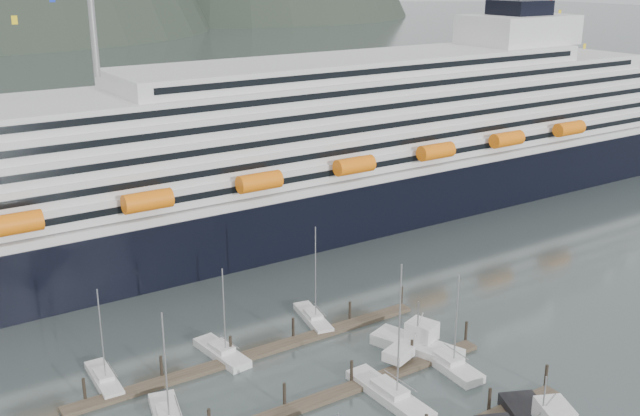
{
  "coord_description": "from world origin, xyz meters",
  "views": [
    {
      "loc": [
        -43.8,
        -57.67,
        46.24
      ],
      "look_at": [
        8.36,
        22.0,
        15.27
      ],
      "focal_mm": 42.0,
      "sensor_mm": 36.0,
      "label": 1
    }
  ],
  "objects_px": {
    "sailboat_e": "(104,380)",
    "sailboat_h": "(448,364)",
    "cruise_ship": "(320,159)",
    "trawler_e": "(416,345)",
    "sailboat_d": "(390,395)",
    "sailboat_g": "(313,318)",
    "sailboat_f": "(222,353)"
  },
  "relations": [
    {
      "from": "sailboat_e",
      "to": "cruise_ship",
      "type": "bearing_deg",
      "value": -54.25
    },
    {
      "from": "sailboat_e",
      "to": "sailboat_g",
      "type": "height_order",
      "value": "sailboat_g"
    },
    {
      "from": "cruise_ship",
      "to": "sailboat_d",
      "type": "xyz_separation_m",
      "value": [
        -27.35,
        -55.83,
        -11.58
      ]
    },
    {
      "from": "sailboat_e",
      "to": "sailboat_g",
      "type": "relative_size",
      "value": 0.88
    },
    {
      "from": "sailboat_e",
      "to": "sailboat_h",
      "type": "xyz_separation_m",
      "value": [
        35.8,
        -19.31,
        0.03
      ]
    },
    {
      "from": "sailboat_d",
      "to": "sailboat_f",
      "type": "bearing_deg",
      "value": 30.12
    },
    {
      "from": "cruise_ship",
      "to": "sailboat_e",
      "type": "xyz_separation_m",
      "value": [
        -52.97,
        -34.95,
        -11.64
      ]
    },
    {
      "from": "cruise_ship",
      "to": "sailboat_d",
      "type": "distance_m",
      "value": 63.24
    },
    {
      "from": "cruise_ship",
      "to": "sailboat_f",
      "type": "relative_size",
      "value": 16.75
    },
    {
      "from": "cruise_ship",
      "to": "sailboat_f",
      "type": "bearing_deg",
      "value": -136.46
    },
    {
      "from": "sailboat_d",
      "to": "trawler_e",
      "type": "xyz_separation_m",
      "value": [
        9.43,
        6.6,
        0.49
      ]
    },
    {
      "from": "cruise_ship",
      "to": "sailboat_d",
      "type": "relative_size",
      "value": 12.17
    },
    {
      "from": "sailboat_f",
      "to": "trawler_e",
      "type": "bearing_deg",
      "value": -126.92
    },
    {
      "from": "sailboat_e",
      "to": "trawler_e",
      "type": "distance_m",
      "value": 37.86
    },
    {
      "from": "sailboat_h",
      "to": "trawler_e",
      "type": "bearing_deg",
      "value": 11.76
    },
    {
      "from": "cruise_ship",
      "to": "sailboat_e",
      "type": "bearing_deg",
      "value": -146.59
    },
    {
      "from": "sailboat_h",
      "to": "trawler_e",
      "type": "xyz_separation_m",
      "value": [
        -0.75,
        5.03,
        0.51
      ]
    },
    {
      "from": "cruise_ship",
      "to": "trawler_e",
      "type": "height_order",
      "value": "cruise_ship"
    },
    {
      "from": "sailboat_f",
      "to": "sailboat_g",
      "type": "relative_size",
      "value": 0.88
    },
    {
      "from": "sailboat_d",
      "to": "sailboat_e",
      "type": "height_order",
      "value": "sailboat_d"
    },
    {
      "from": "sailboat_d",
      "to": "sailboat_h",
      "type": "relative_size",
      "value": 1.32
    },
    {
      "from": "sailboat_e",
      "to": "sailboat_h",
      "type": "bearing_deg",
      "value": -116.01
    },
    {
      "from": "sailboat_e",
      "to": "sailboat_g",
      "type": "distance_m",
      "value": 28.86
    },
    {
      "from": "sailboat_e",
      "to": "sailboat_h",
      "type": "relative_size",
      "value": 0.97
    },
    {
      "from": "sailboat_e",
      "to": "sailboat_f",
      "type": "xyz_separation_m",
      "value": [
        14.18,
        -1.92,
        0.02
      ]
    },
    {
      "from": "sailboat_d",
      "to": "sailboat_h",
      "type": "xyz_separation_m",
      "value": [
        10.18,
        1.57,
        -0.02
      ]
    },
    {
      "from": "sailboat_e",
      "to": "sailboat_f",
      "type": "distance_m",
      "value": 14.31
    },
    {
      "from": "sailboat_f",
      "to": "sailboat_g",
      "type": "bearing_deg",
      "value": -88.85
    },
    {
      "from": "sailboat_g",
      "to": "sailboat_h",
      "type": "xyz_separation_m",
      "value": [
        6.94,
        -19.31,
        0.02
      ]
    },
    {
      "from": "sailboat_h",
      "to": "sailboat_f",
      "type": "bearing_deg",
      "value": 54.49
    },
    {
      "from": "sailboat_e",
      "to": "trawler_e",
      "type": "bearing_deg",
      "value": -109.84
    },
    {
      "from": "sailboat_h",
      "to": "trawler_e",
      "type": "relative_size",
      "value": 1.07
    }
  ]
}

